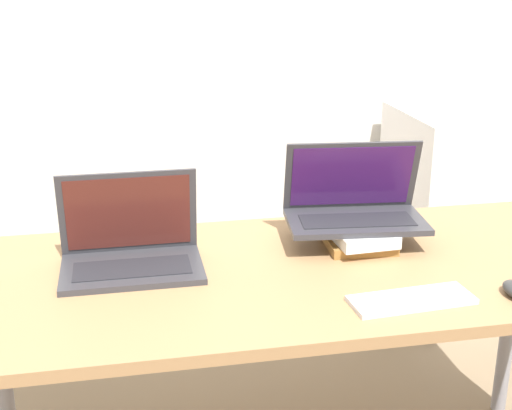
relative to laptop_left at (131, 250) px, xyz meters
name	(u,v)px	position (x,y,z in m)	size (l,w,h in m)	color
wall_back	(217,0)	(0.43, 1.36, 0.54)	(8.00, 0.05, 2.70)	silver
desk	(299,293)	(0.43, -0.09, -0.12)	(1.77, 0.76, 0.76)	#9E754C
laptop_left	(131,250)	(0.00, 0.00, 0.00)	(0.36, 0.23, 0.24)	#333338
book_stack	(358,235)	(0.62, 0.03, -0.02)	(0.19, 0.23, 0.06)	olive
laptop_on_books	(354,206)	(0.62, 0.06, 0.06)	(0.40, 0.26, 0.22)	#333338
wireless_keyboard	(411,300)	(0.63, -0.33, -0.04)	(0.30, 0.13, 0.01)	silver
mini_fridge	(461,214)	(1.44, 0.99, -0.35)	(0.58, 0.57, 0.91)	white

